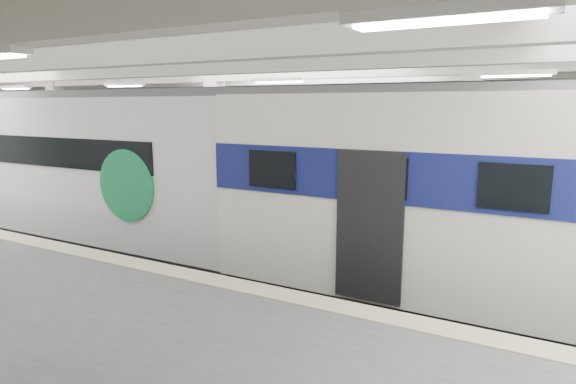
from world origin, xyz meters
The scene contains 3 objects.
station_hall centered at (0.00, -1.74, 3.24)m, with size 36.00×24.00×5.75m.
modern_emu centered at (-4.79, 0.00, 2.29)m, with size 14.53×3.00×4.65m.
far_train centered at (-2.66, 5.50, 2.19)m, with size 13.24×3.19×4.23m.
Camera 1 is at (6.78, -9.95, 4.26)m, focal length 30.00 mm.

